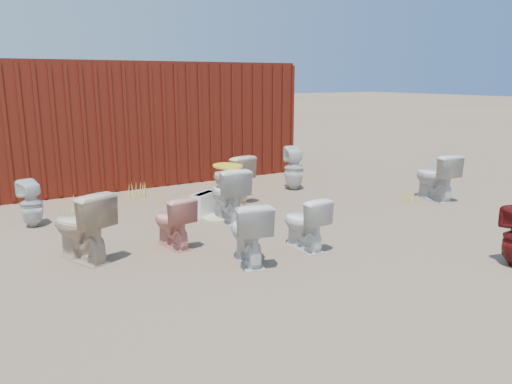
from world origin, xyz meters
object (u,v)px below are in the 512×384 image
toilet_back_beige_right (231,178)px  toilet_back_yellowlid (228,194)px  toilet_front_e (435,177)px  toilet_back_e (294,168)px  toilet_front_a (249,232)px  toilet_front_c (304,223)px  toilet_back_a (31,204)px  toilet_back_beige_left (81,226)px  loose_tank (204,204)px  toilet_front_pink (172,221)px  shipping_container (144,121)px

toilet_back_beige_right → toilet_back_yellowlid: 1.15m
toilet_front_e → toilet_back_yellowlid: (-3.71, 0.72, -0.00)m
toilet_front_e → toilet_back_e: size_ratio=1.00×
toilet_front_a → toilet_back_beige_right: (1.21, 2.66, 0.04)m
toilet_front_c → toilet_back_yellowlid: size_ratio=0.82×
toilet_back_a → toilet_front_c: bearing=118.4°
toilet_back_a → toilet_back_yellowlid: bearing=138.9°
toilet_front_a → toilet_back_beige_left: 1.95m
toilet_back_beige_left → toilet_back_yellowlid: size_ratio=1.02×
toilet_back_beige_left → loose_tank: toilet_back_beige_left is taller
toilet_front_e → toilet_back_beige_left: size_ratio=0.99×
toilet_front_a → toilet_back_beige_right: size_ratio=0.90×
toilet_front_e → toilet_back_beige_right: size_ratio=1.00×
toilet_front_pink → toilet_back_beige_left: 1.09m
shipping_container → toilet_back_yellowlid: 4.05m
shipping_container → toilet_back_a: bearing=-133.5°
toilet_front_c → toilet_back_e: 3.39m
shipping_container → toilet_front_a: bearing=-97.4°
toilet_front_e → toilet_back_yellowlid: bearing=-3.8°
toilet_front_a → toilet_back_e: toilet_back_e is taller
toilet_back_e → loose_tank: 2.38m
toilet_back_a → toilet_back_yellowlid: toilet_back_yellowlid is taller
toilet_front_pink → toilet_back_yellowlid: size_ratio=0.81×
toilet_back_beige_left → toilet_back_beige_right: bearing=-173.0°
toilet_front_c → toilet_front_a: bearing=1.7°
toilet_front_pink → toilet_front_c: bearing=138.1°
shipping_container → toilet_front_c: (0.11, -5.58, -0.86)m
toilet_front_e → toilet_back_e: bearing=-42.9°
toilet_back_e → loose_tank: (-2.24, -0.76, -0.24)m
toilet_front_c → loose_tank: size_ratio=1.35×
toilet_back_a → toilet_back_beige_left: size_ratio=0.82×
toilet_front_pink → toilet_front_c: toilet_front_c is taller
toilet_back_beige_left → toilet_back_yellowlid: (2.24, 0.59, -0.01)m
toilet_front_a → toilet_front_pink: 1.12m
toilet_front_c → toilet_front_e: size_ratio=0.82×
loose_tank → toilet_front_a: bearing=-132.7°
shipping_container → toilet_back_beige_right: bearing=-80.8°
toilet_back_beige_left → toilet_back_e: size_ratio=1.01×
toilet_front_c → toilet_front_e: 3.60m
toilet_back_beige_left → toilet_back_e: bearing=-179.3°
toilet_front_a → toilet_back_a: size_ratio=1.09×
toilet_front_a → toilet_back_yellowlid: size_ratio=0.91×
toilet_back_a → toilet_back_e: 4.63m
toilet_front_a → toilet_back_beige_left: toilet_back_beige_left is taller
toilet_back_yellowlid → loose_tank: toilet_back_yellowlid is taller
toilet_front_c → toilet_back_a: size_ratio=0.98×
toilet_front_e → toilet_back_beige_left: (-5.95, 0.13, 0.01)m
shipping_container → toilet_back_e: 3.47m
toilet_back_yellowlid → toilet_back_e: (2.07, 1.23, 0.00)m
toilet_front_pink → toilet_back_yellowlid: toilet_back_yellowlid is taller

